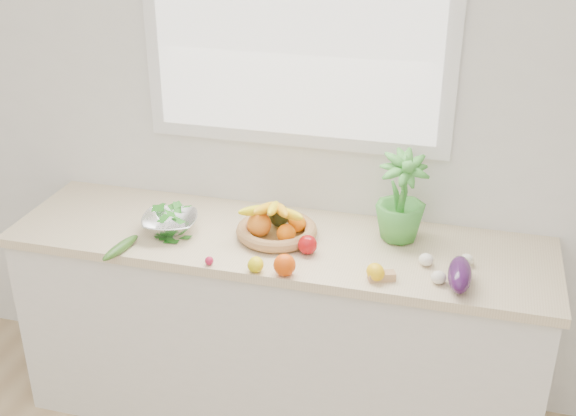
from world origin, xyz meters
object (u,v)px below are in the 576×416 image
(potted_herb, at_px, (401,197))
(colander_with_spinach, at_px, (170,220))
(cucumber, at_px, (121,248))
(fruit_basket, at_px, (276,226))
(apple, at_px, (308,245))
(eggplant, at_px, (460,274))

(potted_herb, xyz_separation_m, colander_with_spinach, (-0.92, -0.19, -0.13))
(potted_herb, height_order, colander_with_spinach, potted_herb)
(cucumber, xyz_separation_m, colander_with_spinach, (0.12, 0.21, 0.04))
(colander_with_spinach, bearing_deg, cucumber, -121.03)
(potted_herb, xyz_separation_m, fruit_basket, (-0.49, -0.11, -0.14))
(cucumber, relative_size, potted_herb, 0.61)
(fruit_basket, bearing_deg, colander_with_spinach, -169.44)
(cucumber, bearing_deg, apple, 14.36)
(eggplant, height_order, cucumber, eggplant)
(colander_with_spinach, bearing_deg, fruit_basket, 10.56)
(eggplant, distance_m, potted_herb, 0.42)
(colander_with_spinach, bearing_deg, eggplant, -5.24)
(apple, xyz_separation_m, fruit_basket, (-0.16, 0.10, 0.01))
(apple, distance_m, cucumber, 0.74)
(apple, height_order, eggplant, eggplant)
(eggplant, xyz_separation_m, fruit_basket, (-0.75, 0.19, 0.00))
(apple, relative_size, eggplant, 0.34)
(eggplant, distance_m, cucumber, 1.31)
(fruit_basket, bearing_deg, cucumber, -152.79)
(potted_herb, relative_size, colander_with_spinach, 1.30)
(potted_herb, bearing_deg, eggplant, -48.96)
(potted_herb, bearing_deg, apple, -147.69)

